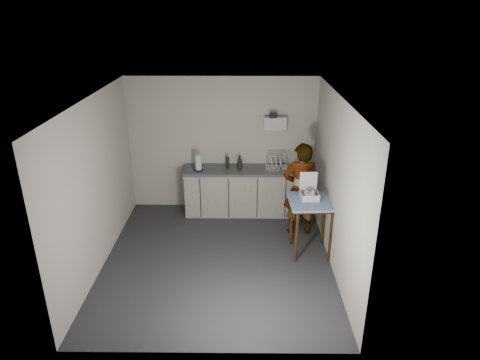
{
  "coord_description": "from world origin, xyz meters",
  "views": [
    {
      "loc": [
        0.42,
        -5.88,
        3.84
      ],
      "look_at": [
        0.36,
        0.45,
        1.2
      ],
      "focal_mm": 32.0,
      "sensor_mm": 36.0,
      "label": 1
    }
  ],
  "objects_px": {
    "kitchen_counter": "(243,192)",
    "paper_towel": "(198,163)",
    "standing_man": "(300,189)",
    "bakery_box": "(309,193)",
    "dish_rack": "(277,165)",
    "side_table": "(312,207)",
    "soda_can": "(241,165)",
    "dark_bottle": "(227,163)",
    "soap_bottle": "(240,162)"
  },
  "relations": [
    {
      "from": "dish_rack",
      "to": "side_table",
      "type": "bearing_deg",
      "value": -72.94
    },
    {
      "from": "kitchen_counter",
      "to": "dish_rack",
      "type": "height_order",
      "value": "dish_rack"
    },
    {
      "from": "soap_bottle",
      "to": "dish_rack",
      "type": "bearing_deg",
      "value": 3.76
    },
    {
      "from": "dish_rack",
      "to": "soap_bottle",
      "type": "bearing_deg",
      "value": -176.24
    },
    {
      "from": "soda_can",
      "to": "dish_rack",
      "type": "xyz_separation_m",
      "value": [
        0.68,
        -0.02,
        0.01
      ]
    },
    {
      "from": "dark_bottle",
      "to": "soda_can",
      "type": "bearing_deg",
      "value": 4.36
    },
    {
      "from": "dark_bottle",
      "to": "bakery_box",
      "type": "height_order",
      "value": "bakery_box"
    },
    {
      "from": "soap_bottle",
      "to": "dish_rack",
      "type": "height_order",
      "value": "dish_rack"
    },
    {
      "from": "paper_towel",
      "to": "bakery_box",
      "type": "bearing_deg",
      "value": -34.47
    },
    {
      "from": "soap_bottle",
      "to": "dish_rack",
      "type": "relative_size",
      "value": 0.64
    },
    {
      "from": "soda_can",
      "to": "dark_bottle",
      "type": "xyz_separation_m",
      "value": [
        -0.25,
        -0.02,
        0.05
      ]
    },
    {
      "from": "kitchen_counter",
      "to": "paper_towel",
      "type": "bearing_deg",
      "value": -174.48
    },
    {
      "from": "standing_man",
      "to": "bakery_box",
      "type": "xyz_separation_m",
      "value": [
        0.06,
        -0.58,
        0.19
      ]
    },
    {
      "from": "soda_can",
      "to": "kitchen_counter",
      "type": "bearing_deg",
      "value": -49.29
    },
    {
      "from": "side_table",
      "to": "paper_towel",
      "type": "bearing_deg",
      "value": 141.6
    },
    {
      "from": "side_table",
      "to": "dish_rack",
      "type": "relative_size",
      "value": 2.28
    },
    {
      "from": "paper_towel",
      "to": "dish_rack",
      "type": "distance_m",
      "value": 1.48
    },
    {
      "from": "dish_rack",
      "to": "bakery_box",
      "type": "xyz_separation_m",
      "value": [
        0.42,
        -1.41,
        0.06
      ]
    },
    {
      "from": "soda_can",
      "to": "paper_towel",
      "type": "height_order",
      "value": "paper_towel"
    },
    {
      "from": "dark_bottle",
      "to": "bakery_box",
      "type": "xyz_separation_m",
      "value": [
        1.35,
        -1.41,
        0.01
      ]
    },
    {
      "from": "soap_bottle",
      "to": "soda_can",
      "type": "bearing_deg",
      "value": 74.55
    },
    {
      "from": "paper_towel",
      "to": "dark_bottle",
      "type": "bearing_deg",
      "value": 11.91
    },
    {
      "from": "kitchen_counter",
      "to": "dish_rack",
      "type": "distance_m",
      "value": 0.84
    },
    {
      "from": "side_table",
      "to": "dark_bottle",
      "type": "bearing_deg",
      "value": 130.18
    },
    {
      "from": "kitchen_counter",
      "to": "soda_can",
      "type": "distance_m",
      "value": 0.55
    },
    {
      "from": "standing_man",
      "to": "dark_bottle",
      "type": "relative_size",
      "value": 7.44
    },
    {
      "from": "kitchen_counter",
      "to": "side_table",
      "type": "bearing_deg",
      "value": -53.18
    },
    {
      "from": "dish_rack",
      "to": "paper_towel",
      "type": "bearing_deg",
      "value": -175.56
    },
    {
      "from": "kitchen_counter",
      "to": "soap_bottle",
      "type": "height_order",
      "value": "soap_bottle"
    },
    {
      "from": "standing_man",
      "to": "bakery_box",
      "type": "height_order",
      "value": "standing_man"
    },
    {
      "from": "side_table",
      "to": "kitchen_counter",
      "type": "bearing_deg",
      "value": 124.09
    },
    {
      "from": "soda_can",
      "to": "paper_towel",
      "type": "bearing_deg",
      "value": -170.46
    },
    {
      "from": "side_table",
      "to": "standing_man",
      "type": "distance_m",
      "value": 0.68
    },
    {
      "from": "soap_bottle",
      "to": "bakery_box",
      "type": "height_order",
      "value": "bakery_box"
    },
    {
      "from": "soap_bottle",
      "to": "bakery_box",
      "type": "bearing_deg",
      "value": -50.68
    },
    {
      "from": "kitchen_counter",
      "to": "bakery_box",
      "type": "xyz_separation_m",
      "value": [
        1.06,
        -1.38,
        0.61
      ]
    },
    {
      "from": "side_table",
      "to": "paper_towel",
      "type": "height_order",
      "value": "paper_towel"
    },
    {
      "from": "standing_man",
      "to": "dark_bottle",
      "type": "xyz_separation_m",
      "value": [
        -1.3,
        0.83,
        0.18
      ]
    },
    {
      "from": "side_table",
      "to": "soda_can",
      "type": "bearing_deg",
      "value": 124.23
    },
    {
      "from": "kitchen_counter",
      "to": "paper_towel",
      "type": "xyz_separation_m",
      "value": [
        -0.84,
        -0.08,
        0.63
      ]
    },
    {
      "from": "soda_can",
      "to": "paper_towel",
      "type": "distance_m",
      "value": 0.81
    },
    {
      "from": "standing_man",
      "to": "soap_bottle",
      "type": "height_order",
      "value": "standing_man"
    },
    {
      "from": "standing_man",
      "to": "dish_rack",
      "type": "height_order",
      "value": "standing_man"
    },
    {
      "from": "kitchen_counter",
      "to": "standing_man",
      "type": "distance_m",
      "value": 1.34
    },
    {
      "from": "soap_bottle",
      "to": "dark_bottle",
      "type": "relative_size",
      "value": 1.17
    },
    {
      "from": "bakery_box",
      "to": "dish_rack",
      "type": "bearing_deg",
      "value": 103.76
    },
    {
      "from": "standing_man",
      "to": "paper_towel",
      "type": "bearing_deg",
      "value": -26.21
    },
    {
      "from": "standing_man",
      "to": "soda_can",
      "type": "height_order",
      "value": "standing_man"
    },
    {
      "from": "standing_man",
      "to": "soap_bottle",
      "type": "relative_size",
      "value": 6.35
    },
    {
      "from": "side_table",
      "to": "soda_can",
      "type": "relative_size",
      "value": 7.91
    }
  ]
}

